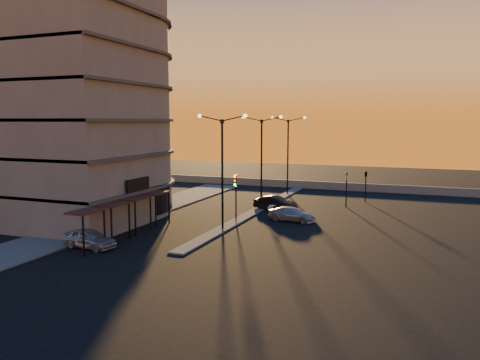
% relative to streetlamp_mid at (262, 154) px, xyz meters
% --- Properties ---
extents(ground, '(120.00, 120.00, 0.00)m').
position_rel_streetlamp_mid_xyz_m(ground, '(0.00, -10.00, -5.59)').
color(ground, black).
rests_on(ground, ground).
extents(sidewalk_west, '(5.00, 40.00, 0.12)m').
position_rel_streetlamp_mid_xyz_m(sidewalk_west, '(-10.50, -6.00, -5.53)').
color(sidewalk_west, '#535350').
rests_on(sidewalk_west, ground).
extents(median, '(1.20, 36.00, 0.12)m').
position_rel_streetlamp_mid_xyz_m(median, '(0.00, 0.00, -5.53)').
color(median, '#535350').
rests_on(median, ground).
extents(parapet, '(44.00, 0.50, 1.00)m').
position_rel_streetlamp_mid_xyz_m(parapet, '(2.00, 16.00, -5.09)').
color(parapet, gray).
rests_on(parapet, ground).
extents(building, '(14.35, 17.08, 25.00)m').
position_rel_streetlamp_mid_xyz_m(building, '(-14.00, -9.97, 6.32)').
color(building, '#69645C').
rests_on(building, ground).
extents(streetlamp_near, '(4.32, 0.32, 9.51)m').
position_rel_streetlamp_mid_xyz_m(streetlamp_near, '(0.00, -10.00, 0.00)').
color(streetlamp_near, black).
rests_on(streetlamp_near, ground).
extents(streetlamp_mid, '(4.32, 0.32, 9.51)m').
position_rel_streetlamp_mid_xyz_m(streetlamp_mid, '(0.00, 0.00, 0.00)').
color(streetlamp_mid, black).
rests_on(streetlamp_mid, ground).
extents(streetlamp_far, '(4.32, 0.32, 9.51)m').
position_rel_streetlamp_mid_xyz_m(streetlamp_far, '(0.00, 10.00, 0.00)').
color(streetlamp_far, black).
rests_on(streetlamp_far, ground).
extents(traffic_light_main, '(0.28, 0.44, 4.25)m').
position_rel_streetlamp_mid_xyz_m(traffic_light_main, '(0.00, -7.13, -2.70)').
color(traffic_light_main, black).
rests_on(traffic_light_main, ground).
extents(signal_east_a, '(0.13, 0.16, 3.60)m').
position_rel_streetlamp_mid_xyz_m(signal_east_a, '(8.00, 4.00, -3.66)').
color(signal_east_a, black).
rests_on(signal_east_a, ground).
extents(signal_east_b, '(0.42, 1.99, 3.60)m').
position_rel_streetlamp_mid_xyz_m(signal_east_b, '(9.50, 8.00, -2.49)').
color(signal_east_b, black).
rests_on(signal_east_b, ground).
extents(car_hatchback, '(4.19, 2.04, 1.38)m').
position_rel_streetlamp_mid_xyz_m(car_hatchback, '(-6.50, -18.69, -4.90)').
color(car_hatchback, '#A6A9AE').
rests_on(car_hatchback, ground).
extents(car_sedan, '(4.55, 2.29, 1.43)m').
position_rel_streetlamp_mid_xyz_m(car_sedan, '(1.61, -0.33, -4.88)').
color(car_sedan, black).
rests_on(car_sedan, ground).
extents(car_wagon, '(4.46, 2.16, 1.25)m').
position_rel_streetlamp_mid_xyz_m(car_wagon, '(4.50, -4.74, -4.97)').
color(car_wagon, '#AFB1B7').
rests_on(car_wagon, ground).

